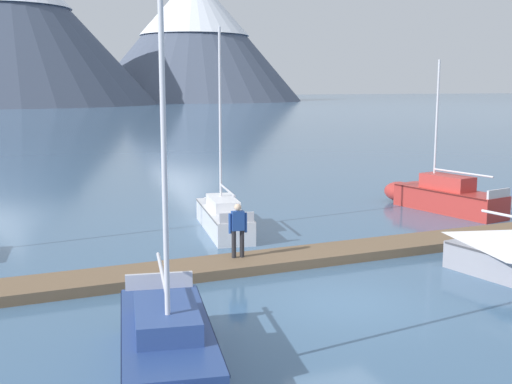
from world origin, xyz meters
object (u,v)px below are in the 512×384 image
object	(u,v)px
sailboat_far_berth	(439,196)
person_on_dock	(238,227)
sailboat_second_berth	(169,359)
sailboat_mid_dock_port	(221,214)

from	to	relation	value
sailboat_far_berth	person_on_dock	distance (m)	12.78
sailboat_far_berth	sailboat_second_berth	bearing A→B (deg)	-142.30
sailboat_far_berth	person_on_dock	world-z (taller)	sailboat_far_berth
sailboat_second_berth	sailboat_mid_dock_port	world-z (taller)	sailboat_mid_dock_port
sailboat_mid_dock_port	person_on_dock	bearing A→B (deg)	-104.13
person_on_dock	sailboat_second_berth	bearing A→B (deg)	-119.92
sailboat_second_berth	sailboat_mid_dock_port	xyz separation A→B (m)	(5.45, 12.48, -0.05)
sailboat_mid_dock_port	sailboat_far_berth	world-z (taller)	sailboat_mid_dock_port
sailboat_second_berth	sailboat_far_berth	xyz separation A→B (m)	(15.81, 12.22, 0.04)
sailboat_mid_dock_port	sailboat_far_berth	xyz separation A→B (m)	(10.36, -0.27, 0.10)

